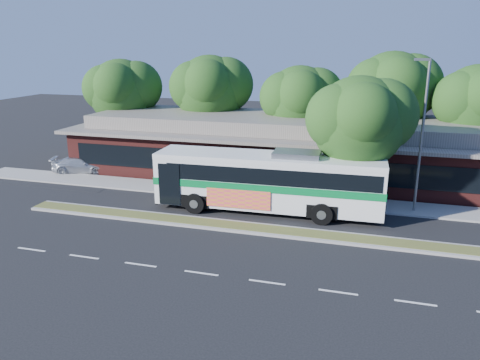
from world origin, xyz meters
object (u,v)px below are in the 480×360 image
Objects in this scene: lamp_post at (422,132)px; sedan at (81,165)px; sidewalk_tree at (366,120)px; transit_bus at (269,178)px.

lamp_post is 25.21m from sedan.
lamp_post is at bearing 4.09° from sidewalk_tree.
sedan is (-24.74, 2.34, -4.26)m from lamp_post.
transit_bus is 1.69× the size of sidewalk_tree.
lamp_post is 3.23m from sidewalk_tree.
transit_bus is at bearing -159.15° from sidewalk_tree.
sedan is at bearing 174.60° from lamp_post.
lamp_post is 9.22m from transit_bus.
sidewalk_tree is at bearing -175.91° from lamp_post.
sidewalk_tree reaches higher than sedan.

